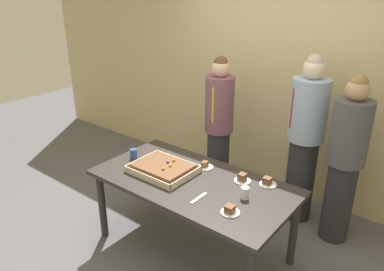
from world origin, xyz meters
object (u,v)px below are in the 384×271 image
cake_server_utensil (199,198)px  sheet_cake (163,168)px  plated_slice_near_right (230,210)px  plated_slice_far_right (205,166)px  plated_slice_near_left (268,182)px  party_table (193,188)px  plated_slice_far_left (242,179)px  drink_cup_nearest (134,154)px  drink_cup_middle (245,193)px  person_green_shirt_behind (305,139)px  person_striped_tie_right (345,160)px  person_serving_front (219,126)px

cake_server_utensil → sheet_cake: bearing=163.3°
plated_slice_near_right → plated_slice_far_right: plated_slice_near_right is taller
plated_slice_near_left → plated_slice_near_right: plated_slice_near_left is taller
party_table → plated_slice_near_left: (0.56, 0.34, 0.11)m
plated_slice_far_left → party_table: bearing=-144.0°
plated_slice_far_right → drink_cup_nearest: drink_cup_nearest is taller
plated_slice_near_left → drink_cup_middle: (-0.05, -0.31, 0.03)m
plated_slice_far_right → drink_cup_nearest: size_ratio=1.50×
person_green_shirt_behind → party_table: bearing=10.4°
plated_slice_near_left → person_striped_tie_right: (0.44, 0.68, 0.09)m
party_table → person_striped_tie_right: 1.44m
party_table → cake_server_utensil: cake_server_utensil is taller
sheet_cake → plated_slice_near_right: sheet_cake is taller
plated_slice_far_right → cake_server_utensil: size_ratio=0.75×
plated_slice_near_left → drink_cup_middle: bearing=-98.7°
plated_slice_far_right → person_green_shirt_behind: bearing=54.5°
plated_slice_far_right → plated_slice_far_left: bearing=-1.2°
plated_slice_near_left → person_striped_tie_right: size_ratio=0.09×
sheet_cake → person_serving_front: 1.06m
person_serving_front → person_green_shirt_behind: bearing=92.3°
person_green_shirt_behind → person_serving_front: bearing=-46.1°
sheet_cake → plated_slice_near_right: bearing=-11.7°
cake_server_utensil → person_green_shirt_behind: bearing=76.0°
sheet_cake → plated_slice_far_right: (0.26, 0.31, -0.02)m
drink_cup_nearest → person_green_shirt_behind: size_ratio=0.06×
person_serving_front → plated_slice_near_right: bearing=32.5°
plated_slice_near_left → drink_cup_middle: 0.31m
plated_slice_near_left → drink_cup_nearest: size_ratio=1.50×
plated_slice_near_left → person_serving_front: person_serving_front is taller
party_table → plated_slice_near_left: bearing=31.3°
party_table → person_green_shirt_behind: person_green_shirt_behind is taller
cake_server_utensil → party_table: bearing=137.2°
plated_slice_far_right → person_striped_tie_right: (1.05, 0.75, 0.09)m
sheet_cake → drink_cup_middle: same height
sheet_cake → plated_slice_far_left: sheet_cake is taller
plated_slice_near_right → drink_cup_nearest: bearing=170.8°
drink_cup_nearest → person_striped_tie_right: 2.02m
cake_server_utensil → person_serving_front: bearing=117.5°
drink_cup_middle → drink_cup_nearest: bearing=-177.9°
plated_slice_near_right → plated_slice_far_left: size_ratio=1.00×
plated_slice_far_left → plated_slice_far_right: plated_slice_far_left is taller
sheet_cake → person_serving_front: bearing=95.0°
cake_server_utensil → drink_cup_middle: bearing=39.4°
plated_slice_near_right → plated_slice_far_right: bearing=140.6°
person_striped_tie_right → person_green_shirt_behind: bearing=-53.3°
plated_slice_far_right → drink_cup_nearest: 0.73m
sheet_cake → drink_cup_nearest: same height
plated_slice_far_left → person_green_shirt_behind: 0.91m
plated_slice_far_right → person_striped_tie_right: size_ratio=0.09×
sheet_cake → person_serving_front: (-0.09, 1.05, 0.08)m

